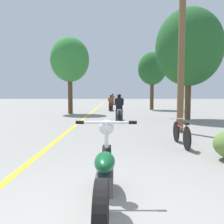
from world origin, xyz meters
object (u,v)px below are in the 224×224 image
object	(u,v)px
roadside_tree_right_far	(152,69)
motorcycle_rider_far	(113,101)
motorcycle_foreground	(105,177)
roadside_tree_right_near	(189,47)
bicycle_parked	(181,134)
motorcycle_rider_lead	(119,111)
motorcycle_rider_mid	(111,105)
utility_pole	(182,51)
roadside_tree_left	(70,60)

from	to	relation	value
roadside_tree_right_far	motorcycle_rider_far	bearing A→B (deg)	111.06
motorcycle_foreground	roadside_tree_right_near	bearing A→B (deg)	68.19
motorcycle_foreground	roadside_tree_right_far	bearing A→B (deg)	79.50
motorcycle_rider_far	bicycle_parked	size ratio (longest dim) A/B	1.28
motorcycle_foreground	motorcycle_rider_lead	bearing A→B (deg)	87.96
motorcycle_foreground	bicycle_parked	size ratio (longest dim) A/B	1.26
roadside_tree_right_near	motorcycle_rider_far	distance (m)	17.94
motorcycle_rider_lead	motorcycle_rider_far	world-z (taller)	motorcycle_rider_lead
roadside_tree_right_near	motorcycle_rider_lead	distance (m)	5.11
roadside_tree_right_near	motorcycle_rider_lead	world-z (taller)	roadside_tree_right_near
motorcycle_rider_mid	roadside_tree_right_near	bearing A→B (deg)	-56.98
utility_pole	motorcycle_rider_mid	xyz separation A→B (m)	(-2.72, 10.98, -2.42)
roadside_tree_left	motorcycle_rider_mid	distance (m)	5.22
roadside_tree_left	motorcycle_foreground	world-z (taller)	roadside_tree_left
roadside_tree_right_far	motorcycle_rider_far	world-z (taller)	roadside_tree_right_far
utility_pole	roadside_tree_right_far	bearing A→B (deg)	85.99
utility_pole	motorcycle_rider_far	bearing A→B (deg)	97.15
motorcycle_rider_lead	utility_pole	bearing A→B (deg)	-58.55
roadside_tree_right_near	motorcycle_rider_far	world-z (taller)	roadside_tree_right_near
motorcycle_rider_mid	bicycle_parked	distance (m)	13.41
roadside_tree_right_far	motorcycle_rider_lead	size ratio (longest dim) A/B	2.35
roadside_tree_right_far	motorcycle_rider_lead	bearing A→B (deg)	-109.22
motorcycle_foreground	roadside_tree_left	bearing A→B (deg)	102.27
roadside_tree_right_near	motorcycle_foreground	xyz separation A→B (m)	(-4.10, -10.25, -3.45)
roadside_tree_right_near	motorcycle_foreground	distance (m)	11.57
roadside_tree_left	bicycle_parked	distance (m)	11.89
utility_pole	roadside_tree_right_near	xyz separation A→B (m)	(1.60, 4.34, 0.96)
utility_pole	motorcycle_rider_mid	bearing A→B (deg)	103.92
roadside_tree_right_far	utility_pole	bearing A→B (deg)	-94.01
roadside_tree_right_near	motorcycle_rider_lead	size ratio (longest dim) A/B	2.80
motorcycle_rider_lead	roadside_tree_left	bearing A→B (deg)	127.04
utility_pole	bicycle_parked	distance (m)	3.49
roadside_tree_right_near	roadside_tree_left	bearing A→B (deg)	152.77
bicycle_parked	roadside_tree_left	bearing A→B (deg)	115.78
utility_pole	roadside_tree_right_far	world-z (taller)	utility_pole
motorcycle_rider_lead	motorcycle_foreground	bearing A→B (deg)	-92.04
bicycle_parked	utility_pole	bearing A→B (deg)	75.60
bicycle_parked	roadside_tree_right_near	bearing A→B (deg)	71.72
roadside_tree_right_near	motorcycle_foreground	bearing A→B (deg)	-111.81
motorcycle_rider_mid	bicycle_parked	bearing A→B (deg)	-80.80
motorcycle_rider_far	roadside_tree_right_near	bearing A→B (deg)	-75.93
roadside_tree_right_far	motorcycle_foreground	size ratio (longest dim) A/B	2.41
roadside_tree_right_near	roadside_tree_left	world-z (taller)	roadside_tree_right_near
motorcycle_foreground	motorcycle_rider_far	world-z (taller)	motorcycle_rider_far
roadside_tree_right_far	bicycle_parked	distance (m)	14.90
utility_pole	roadside_tree_right_near	distance (m)	4.72
motorcycle_rider_far	bicycle_parked	bearing A→B (deg)	-84.91
motorcycle_rider_mid	motorcycle_rider_far	distance (m)	10.44
motorcycle_rider_far	roadside_tree_right_far	bearing A→B (deg)	-68.94
motorcycle_rider_mid	motorcycle_foreground	bearing A→B (deg)	-89.26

